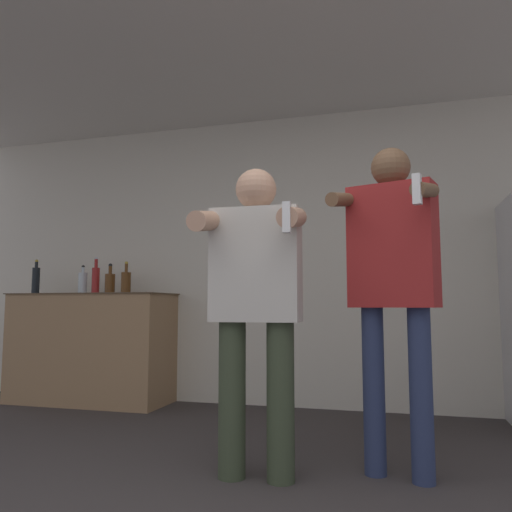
{
  "coord_description": "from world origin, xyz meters",
  "views": [
    {
      "loc": [
        0.63,
        -1.51,
        0.86
      ],
      "look_at": [
        -0.06,
        0.96,
        1.12
      ],
      "focal_mm": 35.0,
      "sensor_mm": 36.0,
      "label": 1
    }
  ],
  "objects_px": {
    "bottle_clear_vodka": "(126,282)",
    "person_man_side": "(393,271)",
    "bottle_red_label": "(96,279)",
    "person_woman_foreground": "(256,294)",
    "bottle_green_wine": "(36,280)",
    "bottle_tall_gin": "(83,282)",
    "bottle_amber_bourbon": "(110,282)"
  },
  "relations": [
    {
      "from": "bottle_amber_bourbon",
      "to": "bottle_clear_vodka",
      "type": "distance_m",
      "value": 0.16
    },
    {
      "from": "person_woman_foreground",
      "to": "bottle_clear_vodka",
      "type": "bearing_deg",
      "value": 137.13
    },
    {
      "from": "person_man_side",
      "to": "bottle_green_wine",
      "type": "bearing_deg",
      "value": 158.24
    },
    {
      "from": "bottle_tall_gin",
      "to": "person_woman_foreground",
      "type": "distance_m",
      "value": 2.56
    },
    {
      "from": "bottle_green_wine",
      "to": "bottle_amber_bourbon",
      "type": "bearing_deg",
      "value": -0.0
    },
    {
      "from": "bottle_red_label",
      "to": "person_woman_foreground",
      "type": "xyz_separation_m",
      "value": [
        1.93,
        -1.51,
        -0.19
      ]
    },
    {
      "from": "bottle_green_wine",
      "to": "bottle_tall_gin",
      "type": "bearing_deg",
      "value": -0.0
    },
    {
      "from": "bottle_amber_bourbon",
      "to": "person_man_side",
      "type": "height_order",
      "value": "person_man_side"
    },
    {
      "from": "bottle_amber_bourbon",
      "to": "bottle_clear_vodka",
      "type": "height_order",
      "value": "bottle_clear_vodka"
    },
    {
      "from": "bottle_amber_bourbon",
      "to": "person_man_side",
      "type": "relative_size",
      "value": 0.16
    },
    {
      "from": "bottle_amber_bourbon",
      "to": "bottle_tall_gin",
      "type": "bearing_deg",
      "value": -180.0
    },
    {
      "from": "bottle_clear_vodka",
      "to": "person_man_side",
      "type": "height_order",
      "value": "person_man_side"
    },
    {
      "from": "bottle_red_label",
      "to": "person_man_side",
      "type": "relative_size",
      "value": 0.2
    },
    {
      "from": "bottle_amber_bourbon",
      "to": "person_man_side",
      "type": "distance_m",
      "value": 2.79
    },
    {
      "from": "bottle_green_wine",
      "to": "person_woman_foreground",
      "type": "height_order",
      "value": "person_woman_foreground"
    },
    {
      "from": "bottle_red_label",
      "to": "person_man_side",
      "type": "bearing_deg",
      "value": -26.45
    },
    {
      "from": "bottle_clear_vodka",
      "to": "bottle_green_wine",
      "type": "bearing_deg",
      "value": 180.0
    },
    {
      "from": "bottle_amber_bourbon",
      "to": "person_man_side",
      "type": "bearing_deg",
      "value": -27.81
    },
    {
      "from": "bottle_amber_bourbon",
      "to": "person_man_side",
      "type": "xyz_separation_m",
      "value": [
        2.47,
        -1.3,
        -0.03
      ]
    },
    {
      "from": "bottle_green_wine",
      "to": "person_man_side",
      "type": "xyz_separation_m",
      "value": [
        3.26,
        -1.3,
        -0.07
      ]
    },
    {
      "from": "bottle_tall_gin",
      "to": "bottle_green_wine",
      "type": "relative_size",
      "value": 0.8
    },
    {
      "from": "bottle_clear_vodka",
      "to": "person_man_side",
      "type": "relative_size",
      "value": 0.17
    },
    {
      "from": "bottle_green_wine",
      "to": "bottle_red_label",
      "type": "bearing_deg",
      "value": 0.0
    },
    {
      "from": "bottle_clear_vodka",
      "to": "person_woman_foreground",
      "type": "bearing_deg",
      "value": -42.87
    },
    {
      "from": "bottle_tall_gin",
      "to": "bottle_clear_vodka",
      "type": "bearing_deg",
      "value": 0.0
    },
    {
      "from": "bottle_amber_bourbon",
      "to": "bottle_red_label",
      "type": "relative_size",
      "value": 0.8
    },
    {
      "from": "bottle_tall_gin",
      "to": "bottle_amber_bourbon",
      "type": "relative_size",
      "value": 0.97
    },
    {
      "from": "person_woman_foreground",
      "to": "person_man_side",
      "type": "bearing_deg",
      "value": 16.72
    },
    {
      "from": "bottle_amber_bourbon",
      "to": "bottle_clear_vodka",
      "type": "xyz_separation_m",
      "value": [
        0.16,
        0.0,
        0.0
      ]
    },
    {
      "from": "bottle_red_label",
      "to": "person_man_side",
      "type": "height_order",
      "value": "person_man_side"
    },
    {
      "from": "person_man_side",
      "to": "bottle_red_label",
      "type": "bearing_deg",
      "value": 153.55
    },
    {
      "from": "bottle_red_label",
      "to": "person_man_side",
      "type": "distance_m",
      "value": 2.92
    }
  ]
}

